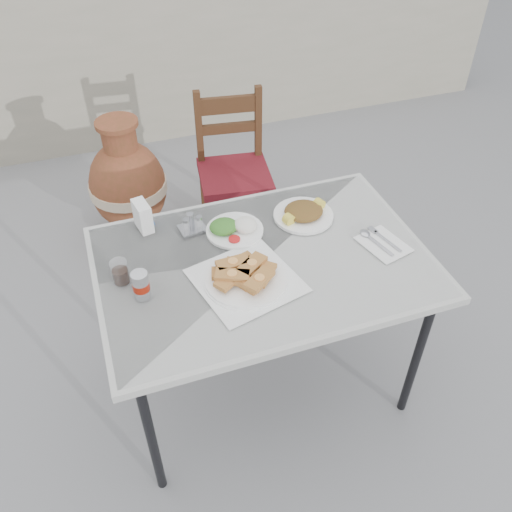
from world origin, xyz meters
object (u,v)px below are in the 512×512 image
object	(u,v)px
salad_rice_plate	(234,228)
terracotta_urn	(128,187)
pide_plate	(246,274)
condiment_caddy	(192,225)
cafe_table	(263,270)
soda_can	(141,285)
chair	(234,170)
napkin_holder	(143,216)
salad_chopped_plate	(304,213)
cola_glass	(120,273)

from	to	relation	value
salad_rice_plate	terracotta_urn	bearing A→B (deg)	106.55
pide_plate	condiment_caddy	distance (m)	0.38
cafe_table	terracotta_urn	bearing A→B (deg)	106.42
soda_can	cafe_table	bearing A→B (deg)	5.17
chair	napkin_holder	bearing A→B (deg)	-120.40
salad_chopped_plate	soda_can	bearing A→B (deg)	-161.41
salad_chopped_plate	terracotta_urn	size ratio (longest dim) A/B	0.32
terracotta_urn	cafe_table	bearing A→B (deg)	-73.58
pide_plate	napkin_holder	size ratio (longest dim) A/B	3.44
soda_can	terracotta_urn	xyz separation A→B (m)	(0.09, 1.35, -0.47)
napkin_holder	terracotta_urn	world-z (taller)	napkin_holder
napkin_holder	condiment_caddy	world-z (taller)	napkin_holder
salad_chopped_plate	cola_glass	distance (m)	0.81
salad_rice_plate	pide_plate	bearing A→B (deg)	-98.40
cafe_table	terracotta_urn	xyz separation A→B (m)	(-0.39, 1.31, -0.36)
salad_chopped_plate	chair	distance (m)	0.98
salad_chopped_plate	cola_glass	xyz separation A→B (m)	(-0.79, -0.15, 0.02)
cafe_table	condiment_caddy	xyz separation A→B (m)	(-0.22, 0.27, 0.08)
cafe_table	napkin_holder	distance (m)	0.54
cola_glass	soda_can	bearing A→B (deg)	-59.25
salad_rice_plate	chair	xyz separation A→B (m)	(0.27, 0.93, -0.34)
cola_glass	condiment_caddy	size ratio (longest dim) A/B	0.80
pide_plate	napkin_holder	distance (m)	0.53
pide_plate	salad_chopped_plate	bearing A→B (deg)	39.64
cafe_table	pide_plate	xyz separation A→B (m)	(-0.10, -0.09, 0.09)
napkin_holder	chair	bearing A→B (deg)	40.95
napkin_holder	condiment_caddy	distance (m)	0.20
soda_can	terracotta_urn	bearing A→B (deg)	86.01
cafe_table	soda_can	bearing A→B (deg)	-174.83
cafe_table	salad_rice_plate	world-z (taller)	salad_rice_plate
pide_plate	napkin_holder	bearing A→B (deg)	124.70
salad_rice_plate	terracotta_urn	size ratio (longest dim) A/B	0.30
salad_rice_plate	salad_chopped_plate	size ratio (longest dim) A/B	0.93
salad_rice_plate	napkin_holder	distance (m)	0.38
salad_rice_plate	chair	world-z (taller)	chair
soda_can	terracotta_urn	world-z (taller)	soda_can
salad_chopped_plate	chair	size ratio (longest dim) A/B	0.28
napkin_holder	condiment_caddy	bearing A→B (deg)	-33.53
pide_plate	chair	distance (m)	1.30
chair	cola_glass	bearing A→B (deg)	-117.23
soda_can	napkin_holder	size ratio (longest dim) A/B	0.89
cafe_table	salad_chopped_plate	distance (m)	0.33
salad_rice_plate	cola_glass	size ratio (longest dim) A/B	2.52
chair	salad_chopped_plate	bearing A→B (deg)	-79.64
cafe_table	salad_chopped_plate	bearing A→B (deg)	38.69
cafe_table	napkin_holder	xyz separation A→B (m)	(-0.40, 0.35, 0.12)
salad_chopped_plate	condiment_caddy	size ratio (longest dim) A/B	2.17
cafe_table	pide_plate	bearing A→B (deg)	-138.05
napkin_holder	chair	xyz separation A→B (m)	(0.62, 0.78, -0.38)
salad_rice_plate	condiment_caddy	world-z (taller)	condiment_caddy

